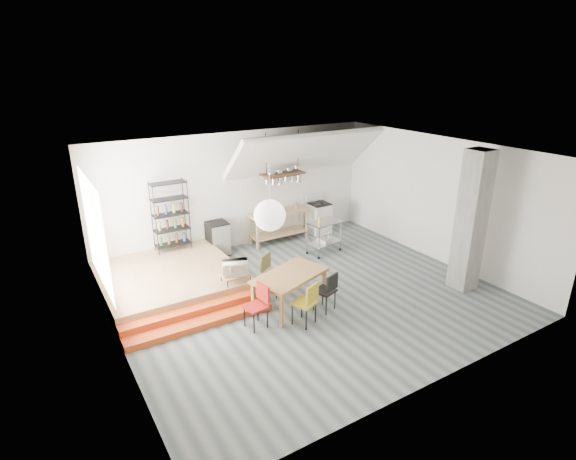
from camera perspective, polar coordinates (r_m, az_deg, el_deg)
floor at (r=10.16m, az=2.53°, el=-8.27°), size 8.00×8.00×0.00m
wall_back at (r=12.41m, az=-6.40°, el=4.99°), size 8.00×0.04×3.20m
wall_left at (r=8.13m, az=-21.53°, el=-4.84°), size 0.04×7.00×3.20m
wall_right at (r=12.09m, az=18.65°, el=3.62°), size 0.04×7.00×3.20m
ceiling at (r=9.07m, az=2.84°, el=9.77°), size 8.00×7.00×0.02m
slope_ceiling at (r=12.54m, az=2.18°, el=9.72°), size 4.40×1.44×1.32m
window_pane at (r=9.45m, az=-23.30°, el=-0.30°), size 0.02×2.50×2.20m
platform at (r=10.77m, az=-14.78°, el=-6.03°), size 3.00×3.00×0.40m
step_lower at (r=9.19m, az=-10.99°, el=-11.53°), size 3.00×0.35×0.13m
step_upper at (r=9.44m, az=-11.79°, el=-10.19°), size 3.00×0.35×0.27m
concrete_column at (r=10.69m, az=22.22°, el=1.02°), size 0.50×0.50×3.20m
kitchen_counter at (r=12.89m, az=-1.14°, el=1.16°), size 1.80×0.60×0.91m
stove at (r=13.66m, az=3.93°, el=1.60°), size 0.60×0.60×1.18m
pot_rack at (r=12.33m, az=-0.54°, el=6.83°), size 1.20×0.50×1.43m
wire_shelving at (r=11.55m, az=-14.70°, el=1.85°), size 0.88×0.38×1.80m
microwave_shelf at (r=9.89m, az=-6.67°, el=-5.68°), size 0.60×0.40×0.16m
paper_lantern at (r=8.41m, az=-2.34°, el=1.86°), size 0.60×0.60×0.60m
dining_table at (r=9.41m, az=0.25°, el=-6.07°), size 1.80×1.37×0.76m
chair_mustard at (r=8.84m, az=2.47°, el=-8.93°), size 0.54×0.54×0.91m
chair_black at (r=9.35m, az=5.05°, el=-7.44°), size 0.50×0.50×0.86m
chair_olive at (r=10.01m, az=-2.29°, el=-5.16°), size 0.58×0.58×0.92m
chair_red at (r=8.83m, az=-3.75°, el=-9.13°), size 0.45×0.45×0.88m
rolling_cart at (r=12.15m, az=4.63°, el=-0.31°), size 0.99×0.67×0.91m
mini_fridge at (r=12.21m, az=-8.90°, el=-1.06°), size 0.53×0.53×0.91m
microwave at (r=9.81m, az=-6.71°, el=-4.79°), size 0.64×0.53×0.30m
bowl at (r=12.75m, az=-1.05°, el=2.41°), size 0.27×0.27×0.05m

